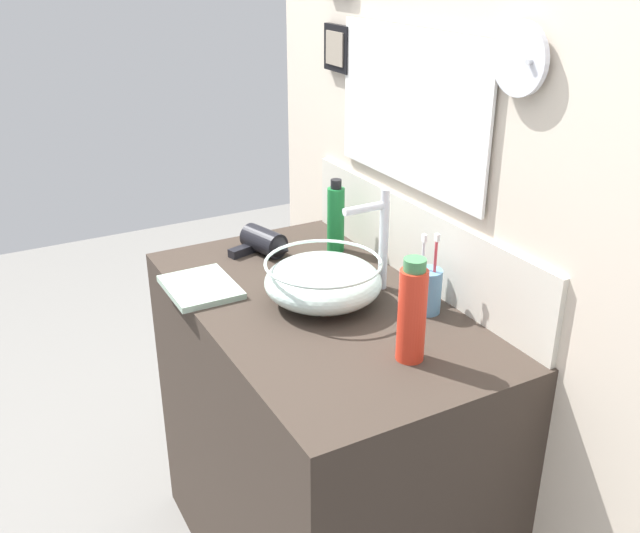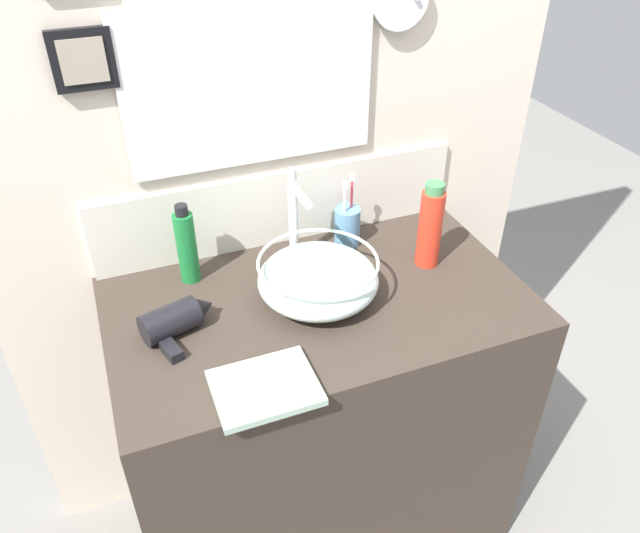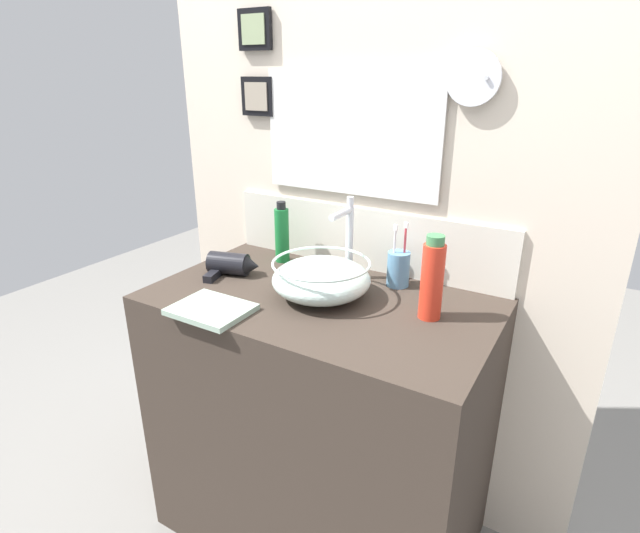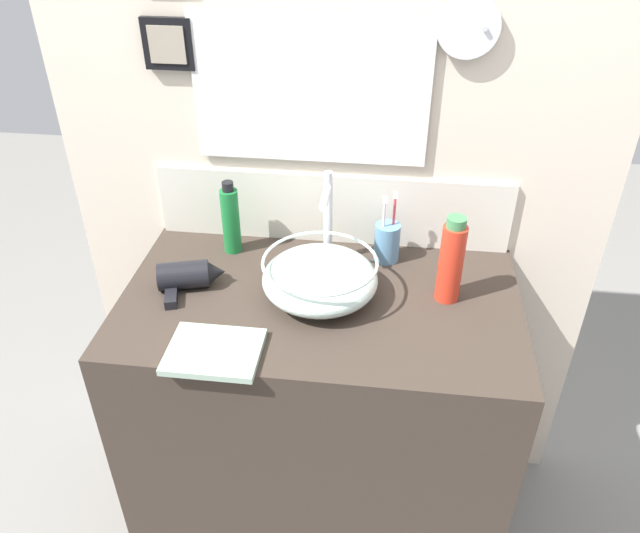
# 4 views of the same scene
# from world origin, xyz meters

# --- Properties ---
(ground_plane) EXTENTS (6.00, 6.00, 0.00)m
(ground_plane) POSITION_xyz_m (0.00, 0.00, 0.00)
(ground_plane) COLOR gray
(vanity_counter) EXTENTS (1.02, 0.59, 0.90)m
(vanity_counter) POSITION_xyz_m (0.00, 0.00, 0.45)
(vanity_counter) COLOR #382D26
(vanity_counter) RESTS_ON ground
(back_panel) EXTENTS (1.53, 0.09, 2.52)m
(back_panel) POSITION_xyz_m (-0.00, 0.32, 1.26)
(back_panel) COLOR beige
(back_panel) RESTS_ON ground
(glass_bowl_sink) EXTENTS (0.29, 0.29, 0.11)m
(glass_bowl_sink) POSITION_xyz_m (0.00, 0.01, 0.96)
(glass_bowl_sink) COLOR silver
(glass_bowl_sink) RESTS_ON vanity_counter
(faucet) EXTENTS (0.02, 0.13, 0.27)m
(faucet) POSITION_xyz_m (0.00, 0.17, 1.05)
(faucet) COLOR silver
(faucet) RESTS_ON vanity_counter
(hair_drier) EXTENTS (0.18, 0.16, 0.07)m
(hair_drier) POSITION_xyz_m (-0.34, 0.01, 0.93)
(hair_drier) COLOR black
(hair_drier) RESTS_ON vanity_counter
(toothbrush_cup) EXTENTS (0.07, 0.07, 0.21)m
(toothbrush_cup) POSITION_xyz_m (0.16, 0.21, 0.95)
(toothbrush_cup) COLOR #598CB2
(toothbrush_cup) RESTS_ON vanity_counter
(lotion_bottle) EXTENTS (0.05, 0.05, 0.21)m
(lotion_bottle) POSITION_xyz_m (-0.27, 0.20, 1.00)
(lotion_bottle) COLOR #197233
(lotion_bottle) RESTS_ON vanity_counter
(shampoo_bottle) EXTENTS (0.06, 0.06, 0.23)m
(shampoo_bottle) POSITION_xyz_m (0.32, 0.05, 1.01)
(shampoo_bottle) COLOR red
(shampoo_bottle) RESTS_ON vanity_counter
(hand_towel) EXTENTS (0.21, 0.17, 0.02)m
(hand_towel) POSITION_xyz_m (-0.21, -0.23, 0.91)
(hand_towel) COLOR #99B29E
(hand_towel) RESTS_ON vanity_counter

